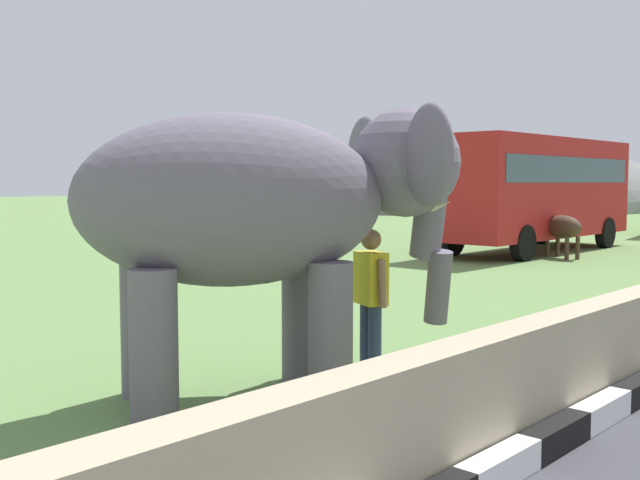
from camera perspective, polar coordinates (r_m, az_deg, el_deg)
name	(u,v)px	position (r m, az deg, el deg)	size (l,w,h in m)	color
barrier_parapet	(399,435)	(5.07, 6.09, -14.77)	(28.00, 0.36, 1.00)	tan
elephant	(269,205)	(7.38, -3.93, 2.70)	(3.99, 3.36, 2.96)	slate
person_handler	(371,295)	(8.22, 3.95, -4.23)	(0.38, 0.62, 1.66)	navy
bus_red	(534,185)	(24.01, 16.21, 4.10)	(8.79, 2.62, 3.50)	#B21E1E
cow_near	(562,228)	(22.22, 18.17, 0.91)	(1.27, 1.86, 1.23)	#473323
hill_east	(486,207)	(65.95, 12.68, 2.50)	(38.65, 30.92, 11.45)	slate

